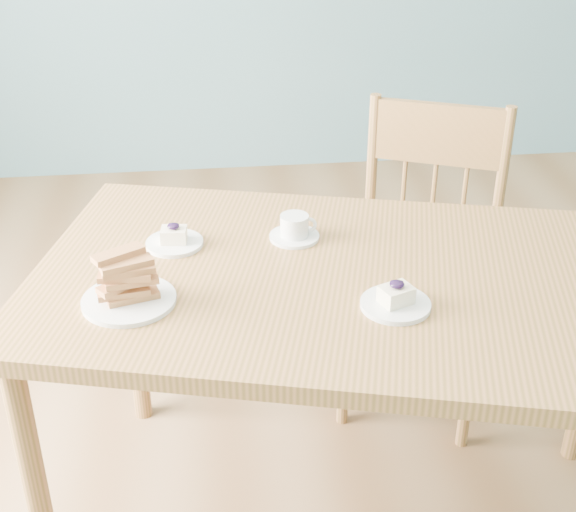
{
  "coord_description": "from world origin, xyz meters",
  "views": [
    {
      "loc": [
        -0.62,
        -1.81,
        1.81
      ],
      "look_at": [
        -0.43,
        -0.12,
        0.87
      ],
      "focal_mm": 50.0,
      "sensor_mm": 36.0,
      "label": 1
    }
  ],
  "objects_px": {
    "dining_table": "(351,304)",
    "coffee_cup": "(295,229)",
    "dining_chair": "(423,262)",
    "cheesecake_plate_far": "(174,240)",
    "biscotti_plate": "(127,286)",
    "cheesecake_plate_near": "(396,300)"
  },
  "relations": [
    {
      "from": "coffee_cup",
      "to": "biscotti_plate",
      "type": "bearing_deg",
      "value": -144.67
    },
    {
      "from": "coffee_cup",
      "to": "cheesecake_plate_far",
      "type": "bearing_deg",
      "value": -177.08
    },
    {
      "from": "dining_chair",
      "to": "coffee_cup",
      "type": "xyz_separation_m",
      "value": [
        -0.47,
        -0.36,
        0.34
      ]
    },
    {
      "from": "cheesecake_plate_near",
      "to": "cheesecake_plate_far",
      "type": "relative_size",
      "value": 1.08
    },
    {
      "from": "biscotti_plate",
      "to": "cheesecake_plate_near",
      "type": "bearing_deg",
      "value": -8.31
    },
    {
      "from": "dining_chair",
      "to": "cheesecake_plate_near",
      "type": "height_order",
      "value": "dining_chair"
    },
    {
      "from": "dining_chair",
      "to": "cheesecake_plate_near",
      "type": "relative_size",
      "value": 6.38
    },
    {
      "from": "biscotti_plate",
      "to": "coffee_cup",
      "type": "bearing_deg",
      "value": 32.93
    },
    {
      "from": "dining_chair",
      "to": "cheesecake_plate_far",
      "type": "height_order",
      "value": "dining_chair"
    },
    {
      "from": "cheesecake_plate_far",
      "to": "biscotti_plate",
      "type": "relative_size",
      "value": 0.69
    },
    {
      "from": "dining_table",
      "to": "biscotti_plate",
      "type": "relative_size",
      "value": 8.0
    },
    {
      "from": "cheesecake_plate_far",
      "to": "biscotti_plate",
      "type": "xyz_separation_m",
      "value": [
        -0.1,
        -0.27,
        0.03
      ]
    },
    {
      "from": "dining_table",
      "to": "dining_chair",
      "type": "relative_size",
      "value": 1.69
    },
    {
      "from": "dining_chair",
      "to": "biscotti_plate",
      "type": "bearing_deg",
      "value": -121.64
    },
    {
      "from": "cheesecake_plate_far",
      "to": "coffee_cup",
      "type": "relative_size",
      "value": 1.13
    },
    {
      "from": "dining_chair",
      "to": "coffee_cup",
      "type": "relative_size",
      "value": 7.79
    },
    {
      "from": "dining_table",
      "to": "coffee_cup",
      "type": "bearing_deg",
      "value": 133.16
    },
    {
      "from": "dining_table",
      "to": "cheesecake_plate_far",
      "type": "relative_size",
      "value": 11.64
    },
    {
      "from": "coffee_cup",
      "to": "dining_table",
      "type": "bearing_deg",
      "value": -59.01
    },
    {
      "from": "dining_chair",
      "to": "cheesecake_plate_near",
      "type": "distance_m",
      "value": 0.84
    },
    {
      "from": "dining_table",
      "to": "cheesecake_plate_near",
      "type": "bearing_deg",
      "value": -49.45
    },
    {
      "from": "cheesecake_plate_near",
      "to": "cheesecake_plate_far",
      "type": "bearing_deg",
      "value": 144.69
    }
  ]
}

